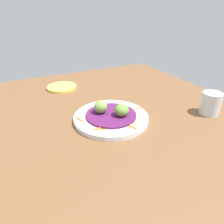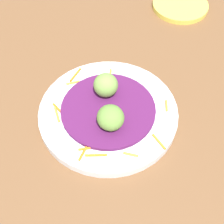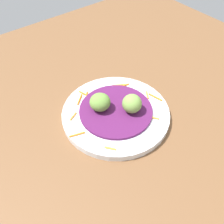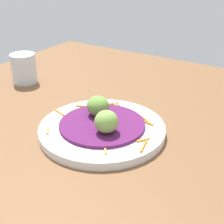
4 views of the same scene
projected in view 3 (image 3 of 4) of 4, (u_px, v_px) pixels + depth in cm
name	position (u px, v px, depth cm)	size (l,w,h in cm)	color
table_surface	(134.00, 117.00, 60.11)	(110.00, 110.00, 2.00)	brown
main_plate	(116.00, 114.00, 58.50)	(24.89, 24.89, 1.60)	silver
cabbage_bed	(116.00, 110.00, 57.67)	(16.87, 16.87, 0.66)	#51194C
carrot_garnish	(110.00, 104.00, 59.17)	(23.45, 19.35, 0.40)	orange
guac_scoop_left	(132.00, 104.00, 55.64)	(4.41, 4.40, 4.32)	#759E47
guac_scoop_center	(100.00, 102.00, 56.17)	(4.74, 4.58, 4.02)	olive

